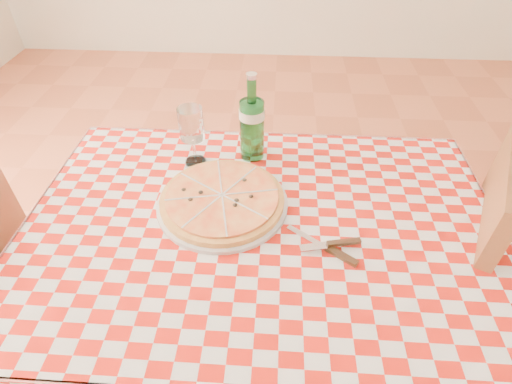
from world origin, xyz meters
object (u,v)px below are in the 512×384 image
(dining_table, at_px, (262,247))
(wine_glass, at_px, (193,137))
(chair_near, at_px, (500,278))
(water_bottle, at_px, (252,118))
(pizza_plate, at_px, (222,199))

(dining_table, height_order, wine_glass, wine_glass)
(chair_near, bearing_deg, water_bottle, -175.73)
(pizza_plate, distance_m, water_bottle, 0.28)
(water_bottle, distance_m, wine_glass, 0.19)
(pizza_plate, bearing_deg, water_bottle, 74.53)
(water_bottle, bearing_deg, wine_glass, -165.31)
(dining_table, bearing_deg, wine_glass, 130.94)
(pizza_plate, distance_m, wine_glass, 0.24)
(dining_table, distance_m, pizza_plate, 0.18)
(pizza_plate, relative_size, wine_glass, 1.91)
(dining_table, bearing_deg, pizza_plate, 150.26)
(chair_near, height_order, pizza_plate, chair_near)
(dining_table, distance_m, wine_glass, 0.40)
(chair_near, bearing_deg, wine_glass, -169.49)
(chair_near, xyz_separation_m, pizza_plate, (-0.84, 0.04, 0.24))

